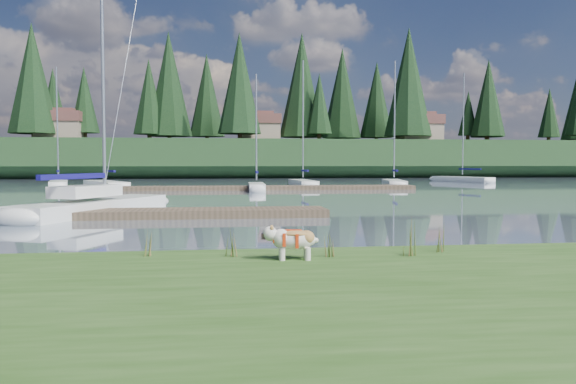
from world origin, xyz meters
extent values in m
plane|color=slate|center=(0.00, 30.00, 0.00)|extent=(200.00, 200.00, 0.00)
cube|color=#32531F|center=(0.00, -6.00, 0.17)|extent=(60.00, 9.00, 0.35)
cube|color=black|center=(0.00, 73.00, 2.50)|extent=(200.00, 20.00, 5.00)
cylinder|color=silver|center=(0.93, -2.91, 0.46)|extent=(0.11, 0.11, 0.23)
cylinder|color=silver|center=(0.95, -2.68, 0.46)|extent=(0.11, 0.11, 0.23)
cylinder|color=silver|center=(1.38, -2.95, 0.46)|extent=(0.11, 0.11, 0.23)
cylinder|color=silver|center=(1.40, -2.72, 0.46)|extent=(0.11, 0.11, 0.23)
ellipsoid|color=silver|center=(1.18, -2.82, 0.70)|extent=(0.77, 0.43, 0.35)
ellipsoid|color=#A9783F|center=(1.18, -2.82, 0.81)|extent=(0.55, 0.39, 0.12)
ellipsoid|color=silver|center=(0.73, -2.78, 0.81)|extent=(0.28, 0.29, 0.26)
cube|color=black|center=(0.61, -2.77, 0.77)|extent=(0.09, 0.14, 0.10)
cube|color=white|center=(-5.14, 10.74, 0.22)|extent=(5.10, 8.36, 0.70)
ellipsoid|color=white|center=(-3.46, 14.54, 0.22)|extent=(2.58, 2.81, 0.70)
cylinder|color=silver|center=(-4.84, 11.43, 7.09)|extent=(0.14, 0.14, 12.58)
cube|color=#110D58|center=(-5.64, 9.62, 1.55)|extent=(1.72, 3.53, 0.20)
cube|color=white|center=(-5.33, 10.31, 0.95)|extent=(2.43, 3.30, 0.45)
cube|color=#4C3D2C|center=(-4.00, 9.00, 0.15)|extent=(16.00, 2.00, 0.30)
cube|color=#4C3D2C|center=(2.00, 30.00, 0.15)|extent=(26.00, 2.20, 0.30)
cube|color=white|center=(-13.23, 35.80, 0.22)|extent=(2.77, 6.17, 0.70)
ellipsoid|color=white|center=(-13.95, 38.72, 0.22)|extent=(1.67, 1.91, 0.70)
cylinder|color=silver|center=(-13.23, 35.80, 5.36)|extent=(0.12, 0.12, 9.12)
cube|color=#110D58|center=(-13.03, 35.00, 1.40)|extent=(0.77, 2.37, 0.20)
cube|color=white|center=(-9.23, 34.61, 0.22)|extent=(4.90, 7.57, 0.70)
ellipsoid|color=white|center=(-10.90, 38.02, 0.22)|extent=(2.40, 2.59, 0.70)
cylinder|color=silver|center=(-9.23, 34.61, 6.73)|extent=(0.12, 0.12, 11.86)
cube|color=#110D58|center=(-8.77, 33.68, 1.40)|extent=(1.51, 2.80, 0.20)
cube|color=white|center=(2.67, 28.34, 0.22)|extent=(1.28, 4.92, 0.70)
ellipsoid|color=white|center=(2.76, 30.78, 0.22)|extent=(1.11, 1.37, 0.70)
cylinder|color=silver|center=(2.67, 28.34, 4.65)|extent=(0.12, 0.12, 7.69)
cube|color=#110D58|center=(2.65, 27.67, 1.40)|extent=(0.27, 1.95, 0.20)
cube|color=white|center=(7.19, 35.26, 0.22)|extent=(1.72, 6.57, 0.70)
ellipsoid|color=white|center=(7.07, 38.52, 0.22)|extent=(1.49, 1.83, 0.70)
cylinder|color=silver|center=(7.19, 35.26, 5.81)|extent=(0.12, 0.12, 10.02)
cube|color=#110D58|center=(7.22, 34.37, 1.40)|extent=(0.29, 2.60, 0.20)
cube|color=white|center=(15.10, 34.57, 0.22)|extent=(2.71, 6.67, 0.70)
ellipsoid|color=white|center=(15.72, 37.77, 0.22)|extent=(1.74, 2.02, 0.70)
cylinder|color=silver|center=(15.10, 34.57, 5.82)|extent=(0.12, 0.12, 10.04)
cube|color=#110D58|center=(14.93, 33.70, 1.40)|extent=(0.69, 2.58, 0.20)
cube|color=white|center=(25.94, 44.62, 0.22)|extent=(4.41, 7.30, 0.70)
ellipsoid|color=white|center=(24.49, 47.94, 0.22)|extent=(2.24, 2.44, 0.70)
cylinder|color=silver|center=(25.94, 44.62, 6.21)|extent=(0.12, 0.12, 10.81)
cube|color=#110D58|center=(26.33, 43.71, 1.40)|extent=(1.34, 2.72, 0.20)
cone|color=#475B23|center=(0.01, -2.33, 0.62)|extent=(0.03, 0.03, 0.55)
cone|color=brown|center=(0.12, -2.40, 0.57)|extent=(0.03, 0.03, 0.44)
cone|color=#475B23|center=(0.07, -2.30, 0.65)|extent=(0.03, 0.03, 0.60)
cone|color=brown|center=(0.15, -2.36, 0.54)|extent=(0.03, 0.03, 0.38)
cone|color=#475B23|center=(0.03, -2.41, 0.60)|extent=(0.03, 0.03, 0.49)
cone|color=#475B23|center=(1.79, -2.61, 0.58)|extent=(0.03, 0.03, 0.47)
cone|color=brown|center=(1.90, -2.68, 0.54)|extent=(0.03, 0.03, 0.37)
cone|color=#475B23|center=(1.85, -2.58, 0.61)|extent=(0.03, 0.03, 0.51)
cone|color=brown|center=(1.93, -2.64, 0.51)|extent=(0.03, 0.03, 0.33)
cone|color=#475B23|center=(1.81, -2.69, 0.56)|extent=(0.03, 0.03, 0.42)
cone|color=#475B23|center=(3.29, -2.68, 0.69)|extent=(0.03, 0.03, 0.68)
cone|color=brown|center=(3.40, -2.75, 0.62)|extent=(0.03, 0.03, 0.55)
cone|color=#475B23|center=(3.35, -2.65, 0.73)|extent=(0.03, 0.03, 0.75)
cone|color=brown|center=(3.43, -2.71, 0.59)|extent=(0.03, 0.03, 0.48)
cone|color=#475B23|center=(3.31, -2.76, 0.66)|extent=(0.03, 0.03, 0.62)
cone|color=#475B23|center=(-1.53, -2.13, 0.57)|extent=(0.03, 0.03, 0.45)
cone|color=brown|center=(-1.42, -2.20, 0.53)|extent=(0.03, 0.03, 0.36)
cone|color=#475B23|center=(-1.47, -2.10, 0.60)|extent=(0.03, 0.03, 0.49)
cone|color=brown|center=(-1.39, -2.16, 0.51)|extent=(0.03, 0.03, 0.31)
cone|color=#475B23|center=(-1.51, -2.21, 0.55)|extent=(0.03, 0.03, 0.40)
cone|color=#475B23|center=(3.24, -2.66, 0.51)|extent=(0.03, 0.03, 0.33)
cone|color=brown|center=(3.35, -2.73, 0.48)|extent=(0.03, 0.03, 0.26)
cone|color=#475B23|center=(3.30, -2.63, 0.53)|extent=(0.03, 0.03, 0.36)
cone|color=brown|center=(3.38, -2.69, 0.46)|extent=(0.03, 0.03, 0.23)
cone|color=#475B23|center=(3.26, -2.74, 0.50)|extent=(0.03, 0.03, 0.29)
cone|color=#475B23|center=(4.03, -2.32, 0.63)|extent=(0.03, 0.03, 0.56)
cone|color=brown|center=(4.14, -2.39, 0.57)|extent=(0.03, 0.03, 0.45)
cone|color=#475B23|center=(4.09, -2.29, 0.66)|extent=(0.03, 0.03, 0.61)
cone|color=brown|center=(4.17, -2.35, 0.55)|extent=(0.03, 0.03, 0.39)
cone|color=#475B23|center=(4.05, -2.40, 0.60)|extent=(0.03, 0.03, 0.50)
cube|color=#33281C|center=(0.00, -1.60, 0.07)|extent=(60.00, 0.50, 0.14)
cylinder|color=#382619|center=(-25.00, 68.00, 5.90)|extent=(0.60, 0.60, 1.80)
cone|color=black|center=(-25.00, 68.00, 13.55)|extent=(6.60, 6.60, 15.00)
cylinder|color=#382619|center=(-10.00, 72.00, 5.90)|extent=(0.60, 0.60, 1.80)
cone|color=black|center=(-10.00, 72.00, 11.75)|extent=(4.84, 4.84, 11.00)
cylinder|color=#382619|center=(3.00, 66.00, 5.90)|extent=(0.60, 0.60, 1.80)
cone|color=black|center=(3.00, 66.00, 13.10)|extent=(6.16, 6.16, 14.00)
cylinder|color=#382619|center=(15.00, 70.00, 5.90)|extent=(0.60, 0.60, 1.80)
cone|color=black|center=(15.00, 70.00, 10.85)|extent=(3.96, 3.96, 9.00)
cylinder|color=#382619|center=(28.00, 68.00, 5.90)|extent=(0.60, 0.60, 1.80)
cone|color=black|center=(28.00, 68.00, 14.00)|extent=(7.04, 7.04, 16.00)
cylinder|color=#382619|center=(42.00, 71.00, 5.90)|extent=(0.60, 0.60, 1.80)
cone|color=black|center=(42.00, 71.00, 12.20)|extent=(5.28, 5.28, 12.00)
cube|color=gray|center=(-22.00, 70.00, 6.40)|extent=(6.00, 5.00, 2.80)
cube|color=brown|center=(-22.00, 70.00, 8.50)|extent=(6.30, 5.30, 1.40)
cube|color=brown|center=(-22.00, 70.00, 9.30)|extent=(4.20, 3.60, 0.70)
cube|color=gray|center=(6.00, 71.00, 6.40)|extent=(6.00, 5.00, 2.80)
cube|color=brown|center=(6.00, 71.00, 8.50)|extent=(6.30, 5.30, 1.40)
cube|color=brown|center=(6.00, 71.00, 9.30)|extent=(4.20, 3.60, 0.70)
cube|color=gray|center=(30.00, 69.00, 6.40)|extent=(6.00, 5.00, 2.80)
cube|color=brown|center=(30.00, 69.00, 8.50)|extent=(6.30, 5.30, 1.40)
cube|color=brown|center=(30.00, 69.00, 9.30)|extent=(4.20, 3.60, 0.70)
camera|label=1|loc=(-0.20, -12.64, 2.07)|focal=35.00mm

